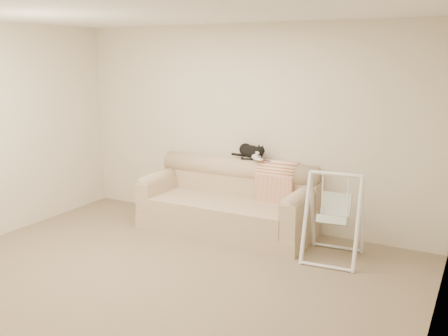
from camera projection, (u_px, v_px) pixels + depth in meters
name	position (u px, v px, depth m)	size (l,w,h in m)	color
ground_plane	(161.00, 278.00, 5.04)	(5.00, 5.00, 0.00)	#726250
room_shell	(157.00, 128.00, 4.71)	(5.04, 4.04, 2.60)	beige
sofa	(229.00, 203.00, 6.39)	(2.20, 0.93, 0.90)	#C5B295
remote_a	(248.00, 159.00, 6.40)	(0.19, 0.07, 0.03)	black
remote_b	(265.00, 161.00, 6.28)	(0.18, 0.07, 0.02)	black
tuxedo_cat	(252.00, 152.00, 6.39)	(0.54, 0.36, 0.22)	black
throw_blanket	(278.00, 176.00, 6.23)	(0.49, 0.38, 0.58)	#BD5A33
baby_swing	(334.00, 216.00, 5.44)	(0.65, 0.68, 0.99)	white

